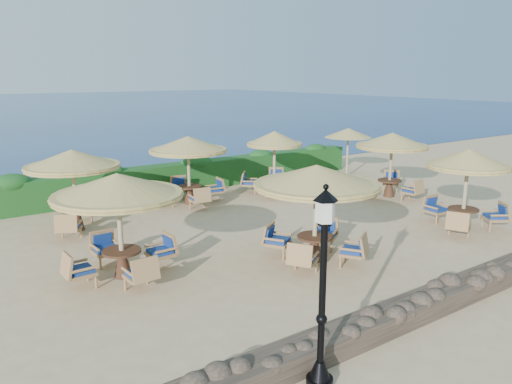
# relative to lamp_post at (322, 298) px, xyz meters

# --- Properties ---
(ground) EXTENTS (120.00, 120.00, 0.00)m
(ground) POSITION_rel_lamp_post_xyz_m (4.80, 6.80, -1.55)
(ground) COLOR tan
(ground) RESTS_ON ground
(hedge) EXTENTS (18.00, 0.90, 1.20)m
(hedge) POSITION_rel_lamp_post_xyz_m (4.80, 14.00, -0.95)
(hedge) COLOR #164519
(hedge) RESTS_ON ground
(stone_wall) EXTENTS (15.00, 0.65, 0.44)m
(stone_wall) POSITION_rel_lamp_post_xyz_m (4.80, 0.60, -1.33)
(stone_wall) COLOR brown
(stone_wall) RESTS_ON ground
(lamp_post) EXTENTS (0.44, 0.44, 3.31)m
(lamp_post) POSITION_rel_lamp_post_xyz_m (0.00, 0.00, 0.00)
(lamp_post) COLOR black
(lamp_post) RESTS_ON ground
(extra_parasol) EXTENTS (2.30, 2.30, 2.41)m
(extra_parasol) POSITION_rel_lamp_post_xyz_m (12.60, 12.00, 0.62)
(extra_parasol) COLOR tan
(extra_parasol) RESTS_ON ground
(cafe_set_0) EXTENTS (3.18, 3.18, 2.65)m
(cafe_set_0) POSITION_rel_lamp_post_xyz_m (-1.00, 6.21, 0.36)
(cafe_set_0) COLOR tan
(cafe_set_0) RESTS_ON ground
(cafe_set_1) EXTENTS (3.36, 3.36, 2.65)m
(cafe_set_1) POSITION_rel_lamp_post_xyz_m (3.69, 4.31, 0.39)
(cafe_set_1) COLOR tan
(cafe_set_1) RESTS_ON ground
(cafe_set_2) EXTENTS (2.77, 2.72, 2.65)m
(cafe_set_2) POSITION_rel_lamp_post_xyz_m (9.53, 3.65, 0.31)
(cafe_set_2) COLOR tan
(cafe_set_2) RESTS_ON ground
(cafe_set_3) EXTENTS (2.98, 2.98, 2.65)m
(cafe_set_3) POSITION_rel_lamp_post_xyz_m (-0.82, 10.79, 0.49)
(cafe_set_3) COLOR tan
(cafe_set_3) RESTS_ON ground
(cafe_set_4) EXTENTS (3.01, 3.01, 2.65)m
(cafe_set_4) POSITION_rel_lamp_post_xyz_m (3.77, 11.76, 0.32)
(cafe_set_4) COLOR tan
(cafe_set_4) RESTS_ON ground
(cafe_set_5) EXTENTS (2.58, 2.58, 2.65)m
(cafe_set_5) POSITION_rel_lamp_post_xyz_m (7.54, 11.26, 0.13)
(cafe_set_5) COLOR tan
(cafe_set_5) RESTS_ON ground
(cafe_set_6) EXTENTS (2.92, 2.92, 2.65)m
(cafe_set_6) POSITION_rel_lamp_post_xyz_m (11.10, 8.05, 0.39)
(cafe_set_6) COLOR tan
(cafe_set_6) RESTS_ON ground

